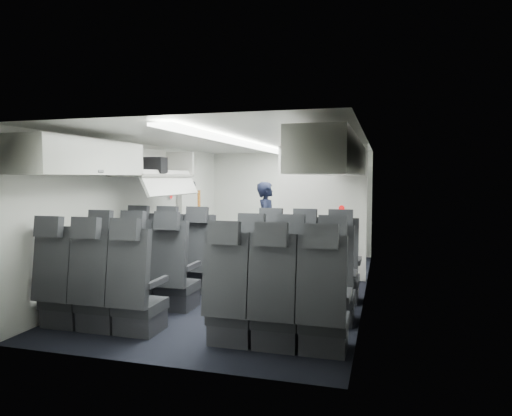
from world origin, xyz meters
The scene contains 14 objects.
cabin_shell centered at (0.00, 0.00, 1.12)m, with size 3.41×6.01×2.16m.
seat_row_front centered at (0.00, -0.53, 0.40)m, with size 3.33×0.56×1.24m.
seat_row_mid centered at (0.00, -1.43, 0.40)m, with size 3.33×0.56×1.24m.
seat_row_rear centered at (0.00, -2.33, 0.40)m, with size 3.33×0.56×1.24m.
overhead_bin_left_rear centered at (-1.40, -2.00, 1.86)m, with size 0.53×1.80×0.40m.
overhead_bin_left_front_open centered at (-1.44, -0.25, 1.74)m, with size 0.64×1.70×0.72m.
overhead_bin_right_rear centered at (1.40, -2.00, 1.86)m, with size 0.53×1.80×0.40m.
overhead_bin_right_front centered at (1.40, -0.25, 1.86)m, with size 0.53×1.70×0.40m.
bulkhead_partition centered at (0.98, 0.80, 1.08)m, with size 1.40×0.15×2.13m.
galley_unit centered at (0.95, 2.72, 0.95)m, with size 0.85×0.52×1.90m.
boarding_door centered at (-1.64, 1.55, 0.95)m, with size 0.12×1.27×1.86m.
flight_attendant centered at (-0.07, 1.37, 0.78)m, with size 0.57×0.37×1.55m, color black.
carry_on_bag centered at (-1.39, -0.39, 1.81)m, with size 0.40×0.28×0.24m, color black.
papers centered at (0.12, 1.32, 1.05)m, with size 0.18×0.02×0.13m, color white.
Camera 1 is at (1.95, -6.48, 1.64)m, focal length 32.00 mm.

